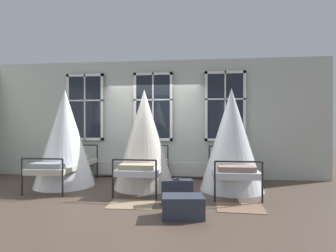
% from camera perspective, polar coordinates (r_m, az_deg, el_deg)
% --- Properties ---
extents(ground, '(21.40, 21.40, 0.00)m').
position_cam_1_polar(ground, '(6.11, -5.07, -13.25)').
color(ground, '#4C3D33').
extents(back_wall_with_windows, '(9.17, 0.10, 3.17)m').
position_cam_1_polar(back_wall_with_windows, '(7.17, -3.13, 1.52)').
color(back_wall_with_windows, '#B2B7AD').
rests_on(back_wall_with_windows, ground).
extents(window_bank, '(4.87, 0.10, 2.76)m').
position_cam_1_polar(window_bank, '(7.05, -3.29, -2.00)').
color(window_bank, black).
rests_on(window_bank, ground).
extents(cot_first, '(1.38, 1.90, 2.26)m').
position_cam_1_polar(cot_first, '(6.63, -21.49, -2.66)').
color(cot_first, black).
rests_on(cot_first, ground).
extents(cot_second, '(1.38, 1.91, 2.23)m').
position_cam_1_polar(cot_second, '(6.02, -5.17, -3.07)').
color(cot_second, black).
rests_on(cot_second, ground).
extents(cot_third, '(1.38, 1.90, 2.23)m').
position_cam_1_polar(cot_third, '(5.93, 13.62, -3.12)').
color(cot_third, black).
rests_on(cot_third, ground).
extents(rug_second, '(0.82, 0.58, 0.01)m').
position_cam_1_polar(rug_second, '(4.93, -8.01, -16.50)').
color(rug_second, '#8E7A5B').
rests_on(rug_second, ground).
extents(rug_third, '(0.83, 0.60, 0.01)m').
position_cam_1_polar(rug_third, '(4.85, 15.44, -16.80)').
color(rug_third, brown).
rests_on(rug_third, ground).
extents(suitcase_dark, '(0.59, 0.31, 0.47)m').
position_cam_1_polar(suitcase_dark, '(4.86, 1.96, -14.11)').
color(suitcase_dark, '#2D3342').
rests_on(suitcase_dark, ground).
extents(travel_trunk, '(0.68, 0.47, 0.33)m').
position_cam_1_polar(travel_trunk, '(4.24, 3.27, -17.04)').
color(travel_trunk, '#2D3342').
rests_on(travel_trunk, ground).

